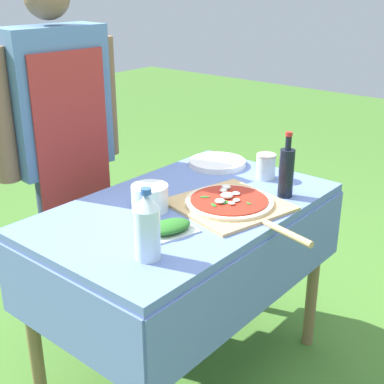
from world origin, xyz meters
name	(u,v)px	position (x,y,z in m)	size (l,w,h in m)	color
ground_plane	(187,373)	(0.00, 0.00, 0.00)	(12.00, 12.00, 0.00)	#477A2D
prep_table	(186,232)	(0.00, 0.00, 0.68)	(1.19, 0.73, 0.80)	#607AB7
person_cook	(60,135)	(-0.05, 0.68, 0.95)	(0.60, 0.23, 1.62)	#333D56
pizza_on_peel	(231,204)	(0.09, -0.14, 0.81)	(0.45, 0.62, 0.05)	tan
oil_bottle	(286,171)	(0.31, -0.24, 0.90)	(0.06, 0.06, 0.26)	black
water_bottle	(147,226)	(-0.38, -0.18, 0.90)	(0.08, 0.08, 0.23)	silver
herb_container	(170,228)	(-0.22, -0.11, 0.82)	(0.20, 0.16, 0.04)	silver
mixing_tub	(150,198)	(-0.12, 0.07, 0.84)	(0.14, 0.14, 0.10)	silver
plate_stack	(217,163)	(0.43, 0.18, 0.81)	(0.26, 0.26, 0.02)	white
sauce_jar	(266,168)	(0.43, -0.08, 0.84)	(0.08, 0.08, 0.11)	silver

